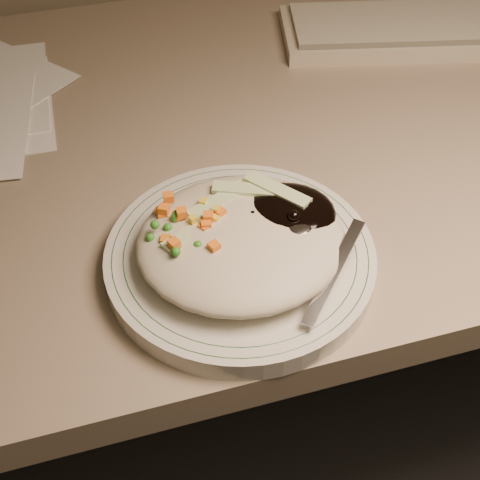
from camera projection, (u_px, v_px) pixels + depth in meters
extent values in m
cube|color=gray|center=(268.00, 131.00, 0.82)|extent=(1.40, 0.70, 0.04)
cylinder|color=silver|center=(240.00, 259.00, 0.63)|extent=(0.25, 0.25, 0.02)
torus|color=#144723|center=(240.00, 252.00, 0.62)|extent=(0.24, 0.24, 0.00)
torus|color=#144723|center=(240.00, 252.00, 0.62)|extent=(0.22, 0.22, 0.00)
ellipsoid|color=#C1B79C|center=(242.00, 241.00, 0.61)|extent=(0.19, 0.18, 0.04)
ellipsoid|color=black|center=(283.00, 216.00, 0.62)|extent=(0.10, 0.09, 0.03)
ellipsoid|color=orange|center=(188.00, 234.00, 0.61)|extent=(0.08, 0.08, 0.02)
sphere|color=black|center=(252.00, 216.00, 0.61)|extent=(0.01, 0.01, 0.01)
sphere|color=black|center=(280.00, 206.00, 0.62)|extent=(0.01, 0.01, 0.01)
sphere|color=black|center=(306.00, 203.00, 0.61)|extent=(0.01, 0.01, 0.01)
sphere|color=black|center=(294.00, 200.00, 0.63)|extent=(0.01, 0.01, 0.01)
sphere|color=black|center=(294.00, 216.00, 0.60)|extent=(0.01, 0.01, 0.01)
sphere|color=black|center=(280.00, 211.00, 0.61)|extent=(0.01, 0.01, 0.01)
sphere|color=black|center=(288.00, 201.00, 0.62)|extent=(0.01, 0.01, 0.01)
cube|color=orange|center=(182.00, 213.00, 0.60)|extent=(0.01, 0.01, 0.01)
cube|color=orange|center=(205.00, 235.00, 0.59)|extent=(0.01, 0.01, 0.01)
cube|color=orange|center=(164.00, 209.00, 0.61)|extent=(0.01, 0.01, 0.01)
cube|color=orange|center=(208.00, 217.00, 0.60)|extent=(0.01, 0.01, 0.01)
cube|color=orange|center=(206.00, 225.00, 0.59)|extent=(0.01, 0.01, 0.01)
cube|color=orange|center=(161.00, 213.00, 0.62)|extent=(0.01, 0.01, 0.01)
cube|color=orange|center=(179.00, 216.00, 0.60)|extent=(0.01, 0.01, 0.01)
cube|color=orange|center=(204.00, 228.00, 0.59)|extent=(0.01, 0.01, 0.01)
cube|color=orange|center=(220.00, 213.00, 0.60)|extent=(0.01, 0.01, 0.01)
cube|color=orange|center=(168.00, 197.00, 0.61)|extent=(0.01, 0.01, 0.01)
cube|color=orange|center=(174.00, 244.00, 0.57)|extent=(0.01, 0.01, 0.01)
cube|color=orange|center=(214.00, 247.00, 0.57)|extent=(0.01, 0.01, 0.01)
cube|color=orange|center=(166.00, 241.00, 0.59)|extent=(0.01, 0.01, 0.01)
cube|color=orange|center=(163.00, 216.00, 0.61)|extent=(0.01, 0.01, 0.01)
sphere|color=#388C28|center=(203.00, 222.00, 0.60)|extent=(0.01, 0.01, 0.01)
sphere|color=#388C28|center=(176.00, 252.00, 0.57)|extent=(0.01, 0.01, 0.01)
sphere|color=#388C28|center=(168.00, 228.00, 0.60)|extent=(0.01, 0.01, 0.01)
sphere|color=#388C28|center=(155.00, 225.00, 0.59)|extent=(0.01, 0.01, 0.01)
sphere|color=#388C28|center=(199.00, 219.00, 0.61)|extent=(0.01, 0.01, 0.01)
sphere|color=#388C28|center=(215.00, 244.00, 0.59)|extent=(0.01, 0.01, 0.01)
sphere|color=#388C28|center=(188.00, 231.00, 0.60)|extent=(0.01, 0.01, 0.01)
sphere|color=#388C28|center=(185.00, 247.00, 0.59)|extent=(0.01, 0.01, 0.01)
sphere|color=#388C28|center=(150.00, 238.00, 0.59)|extent=(0.01, 0.01, 0.01)
sphere|color=#388C28|center=(177.00, 215.00, 0.60)|extent=(0.01, 0.01, 0.01)
sphere|color=#388C28|center=(175.00, 217.00, 0.60)|extent=(0.01, 0.01, 0.01)
sphere|color=#388C28|center=(172.00, 241.00, 0.59)|extent=(0.01, 0.01, 0.01)
sphere|color=#388C28|center=(198.00, 245.00, 0.58)|extent=(0.01, 0.01, 0.01)
sphere|color=#388C28|center=(219.00, 203.00, 0.62)|extent=(0.01, 0.01, 0.01)
cube|color=yellow|center=(197.00, 219.00, 0.60)|extent=(0.01, 0.01, 0.01)
cube|color=yellow|center=(216.00, 219.00, 0.60)|extent=(0.01, 0.01, 0.01)
cube|color=yellow|center=(185.00, 219.00, 0.61)|extent=(0.01, 0.01, 0.01)
cube|color=yellow|center=(193.00, 220.00, 0.60)|extent=(0.01, 0.01, 0.01)
cube|color=yellow|center=(189.00, 232.00, 0.60)|extent=(0.01, 0.01, 0.01)
cube|color=yellow|center=(216.00, 210.00, 0.60)|extent=(0.01, 0.01, 0.01)
cube|color=yellow|center=(203.00, 202.00, 0.61)|extent=(0.01, 0.01, 0.01)
cube|color=yellow|center=(199.00, 231.00, 0.60)|extent=(0.01, 0.01, 0.01)
cube|color=#B2D18C|center=(219.00, 200.00, 0.62)|extent=(0.07, 0.04, 0.00)
cube|color=#B2D18C|center=(249.00, 189.00, 0.63)|extent=(0.07, 0.04, 0.00)
cube|color=#B2D18C|center=(195.00, 230.00, 0.59)|extent=(0.07, 0.04, 0.00)
cube|color=#B2D18C|center=(277.00, 190.00, 0.62)|extent=(0.05, 0.06, 0.00)
cube|color=#B2D18C|center=(249.00, 235.00, 0.59)|extent=(0.07, 0.02, 0.00)
ellipsoid|color=silver|center=(295.00, 225.00, 0.60)|extent=(0.06, 0.06, 0.01)
cube|color=silver|center=(334.00, 271.00, 0.58)|extent=(0.09, 0.09, 0.03)
cube|color=beige|center=(422.00, 31.00, 0.93)|extent=(0.41, 0.22, 0.02)
cube|color=beige|center=(424.00, 22.00, 0.92)|extent=(0.38, 0.19, 0.01)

